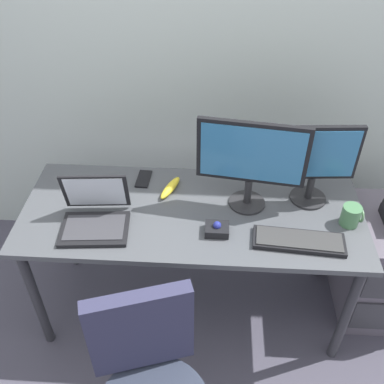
% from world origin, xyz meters
% --- Properties ---
extents(ground_plane, '(8.00, 8.00, 0.00)m').
position_xyz_m(ground_plane, '(0.00, 0.00, 0.00)').
color(ground_plane, '#494654').
extents(back_wall, '(6.00, 0.10, 2.80)m').
position_xyz_m(back_wall, '(0.00, 0.69, 1.40)').
color(back_wall, silver).
rests_on(back_wall, ground).
extents(desk, '(1.67, 0.68, 0.75)m').
position_xyz_m(desk, '(0.00, 0.00, 0.67)').
color(desk, '#494C51').
rests_on(desk, ground).
extents(file_cabinet, '(0.42, 0.53, 0.64)m').
position_xyz_m(file_cabinet, '(1.06, 0.10, 0.32)').
color(file_cabinet, '#5F5865').
rests_on(file_cabinet, ground).
extents(monitor_main, '(0.51, 0.18, 0.46)m').
position_xyz_m(monitor_main, '(0.27, 0.07, 1.03)').
color(monitor_main, '#262628').
rests_on(monitor_main, desk).
extents(monitor_side, '(0.39, 0.18, 0.42)m').
position_xyz_m(monitor_side, '(0.58, 0.12, 0.99)').
color(monitor_side, '#262628').
rests_on(monitor_side, desk).
extents(keyboard, '(0.42, 0.17, 0.03)m').
position_xyz_m(keyboard, '(0.49, -0.18, 0.76)').
color(keyboard, black).
rests_on(keyboard, desk).
extents(laptop, '(0.33, 0.30, 0.24)m').
position_xyz_m(laptop, '(-0.45, -0.12, 0.80)').
color(laptop, black).
rests_on(laptop, desk).
extents(trackball_mouse, '(0.11, 0.09, 0.07)m').
position_xyz_m(trackball_mouse, '(0.12, -0.14, 0.77)').
color(trackball_mouse, black).
rests_on(trackball_mouse, desk).
extents(coffee_mug, '(0.10, 0.09, 0.10)m').
position_xyz_m(coffee_mug, '(0.75, -0.04, 0.80)').
color(coffee_mug, '#4A7D50').
rests_on(coffee_mug, desk).
extents(cell_phone, '(0.08, 0.15, 0.01)m').
position_xyz_m(cell_phone, '(-0.27, 0.23, 0.76)').
color(cell_phone, black).
rests_on(cell_phone, desk).
extents(banana, '(0.11, 0.19, 0.04)m').
position_xyz_m(banana, '(-0.12, 0.15, 0.77)').
color(banana, yellow).
rests_on(banana, desk).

